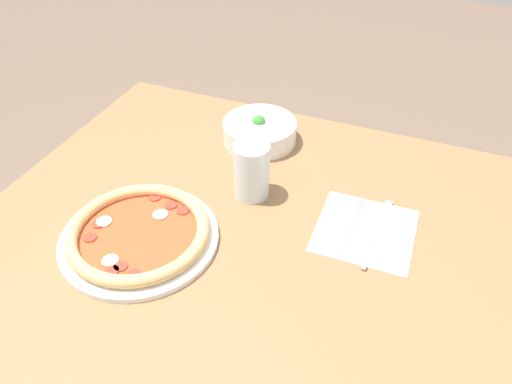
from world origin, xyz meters
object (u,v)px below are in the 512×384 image
bowl (260,130)px  knife (376,236)px  glass (252,171)px  fork (351,226)px  pizza (139,234)px

bowl → knife: (0.34, -0.23, -0.03)m
knife → glass: 0.29m
bowl → fork: (0.29, -0.23, -0.03)m
pizza → glass: 0.27m
fork → knife: 0.05m
bowl → glass: (0.06, -0.20, 0.03)m
pizza → glass: (0.15, 0.22, 0.05)m
glass → bowl: bearing=106.8°
knife → glass: (-0.28, 0.03, 0.06)m
bowl → fork: size_ratio=1.01×
pizza → fork: (0.38, 0.19, -0.01)m
fork → bowl: bearing=54.6°
fork → glass: (-0.23, 0.03, 0.06)m
bowl → glass: bearing=-73.2°
bowl → glass: glass is taller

